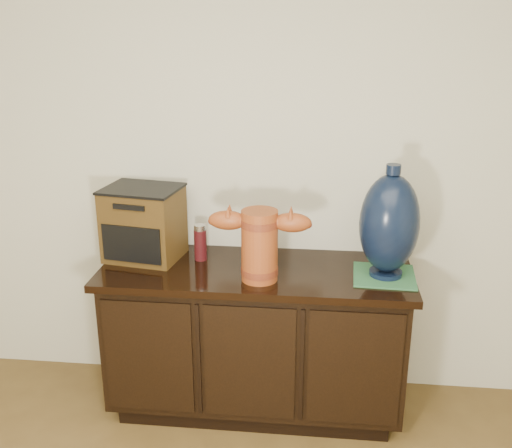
# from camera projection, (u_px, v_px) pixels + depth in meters

# --- Properties ---
(sideboard) EXTENTS (1.46, 0.56, 0.75)m
(sideboard) POSITION_uv_depth(u_px,v_px,m) (256.00, 337.00, 2.93)
(sideboard) COLOR black
(sideboard) RESTS_ON ground
(terracotta_vessel) EXTENTS (0.45, 0.17, 0.32)m
(terracotta_vessel) POSITION_uv_depth(u_px,v_px,m) (260.00, 241.00, 2.64)
(terracotta_vessel) COLOR #9C461C
(terracotta_vessel) RESTS_ON sideboard
(tv_radio) EXTENTS (0.39, 0.34, 0.35)m
(tv_radio) POSITION_uv_depth(u_px,v_px,m) (144.00, 223.00, 2.89)
(tv_radio) COLOR #412C10
(tv_radio) RESTS_ON sideboard
(green_mat) EXTENTS (0.29, 0.29, 0.01)m
(green_mat) POSITION_uv_depth(u_px,v_px,m) (384.00, 276.00, 2.72)
(green_mat) COLOR #2D643B
(green_mat) RESTS_ON sideboard
(lamp_base) EXTENTS (0.28, 0.28, 0.51)m
(lamp_base) POSITION_uv_depth(u_px,v_px,m) (389.00, 224.00, 2.64)
(lamp_base) COLOR black
(lamp_base) RESTS_ON green_mat
(spray_can) EXTENTS (0.06, 0.06, 0.18)m
(spray_can) POSITION_uv_depth(u_px,v_px,m) (200.00, 243.00, 2.89)
(spray_can) COLOR #590F14
(spray_can) RESTS_ON sideboard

